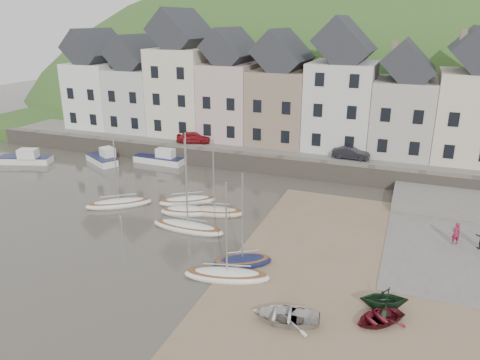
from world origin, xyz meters
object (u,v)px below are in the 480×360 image
at_px(person_red, 456,233).
at_px(car_left, 194,137).
at_px(sailboat_0, 119,203).
at_px(car_right, 351,153).
at_px(rowboat_red, 378,318).
at_px(rowboat_white, 285,315).
at_px(rowboat_green, 384,298).

bearing_deg(person_red, car_left, -51.12).
relative_size(sailboat_0, car_right, 1.75).
bearing_deg(person_red, car_right, -80.16).
bearing_deg(rowboat_red, rowboat_white, -114.95).
height_order(person_red, car_left, car_left).
bearing_deg(person_red, rowboat_green, 42.41).
height_order(sailboat_0, car_right, sailboat_0).
bearing_deg(car_right, sailboat_0, 134.67).
bearing_deg(rowboat_red, sailboat_0, -155.88).
distance_m(rowboat_green, car_left, 31.50).
bearing_deg(rowboat_red, car_right, 147.02).
xyz_separation_m(person_red, car_left, (-26.15, 12.87, 1.34)).
height_order(rowboat_white, rowboat_red, rowboat_white).
distance_m(person_red, car_left, 29.18).
height_order(rowboat_white, rowboat_green, rowboat_green).
xyz_separation_m(rowboat_white, rowboat_red, (4.43, 1.59, -0.07)).
height_order(person_red, car_right, car_right).
distance_m(sailboat_0, car_right, 22.57).
xyz_separation_m(rowboat_red, car_left, (-22.07, 23.54, 1.90)).
distance_m(rowboat_red, car_right, 24.10).
relative_size(rowboat_white, rowboat_red, 1.26).
height_order(car_left, car_right, car_left).
height_order(rowboat_green, rowboat_red, rowboat_green).
xyz_separation_m(rowboat_white, car_right, (-0.42, 25.12, 1.78)).
bearing_deg(rowboat_white, car_right, 171.13).
bearing_deg(rowboat_green, person_red, 139.41).
xyz_separation_m(rowboat_white, car_left, (-17.64, 25.12, 1.83)).
height_order(sailboat_0, person_red, sailboat_0).
height_order(rowboat_red, car_right, car_right).
height_order(rowboat_white, person_red, person_red).
bearing_deg(rowboat_red, rowboat_green, 128.73).
relative_size(rowboat_white, car_left, 0.91).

